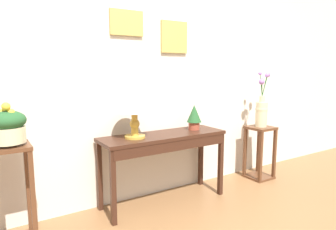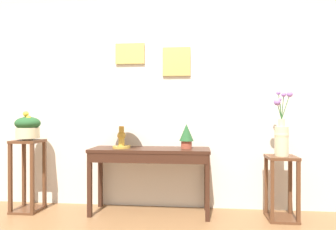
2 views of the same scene
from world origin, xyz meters
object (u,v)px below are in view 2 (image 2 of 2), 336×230
at_px(table_lamp, 121,119).
at_px(flower_vase_tall_right, 282,135).
at_px(potted_plant_on_console, 186,135).
at_px(console_table, 150,157).
at_px(planter_bowl_wide_left, 28,127).
at_px(pedestal_stand_left, 28,175).
at_px(pedestal_stand_right, 281,188).

relative_size(table_lamp, flower_vase_tall_right, 0.66).
bearing_deg(table_lamp, potted_plant_on_console, 1.70).
relative_size(console_table, planter_bowl_wide_left, 4.00).
bearing_deg(pedestal_stand_left, pedestal_stand_right, 0.11).
height_order(console_table, potted_plant_on_console, potted_plant_on_console).
height_order(console_table, pedestal_stand_right, console_table).
bearing_deg(flower_vase_tall_right, pedestal_stand_left, -179.92).
bearing_deg(console_table, pedestal_stand_left, -178.89).
xyz_separation_m(table_lamp, pedestal_stand_right, (1.73, -0.05, -0.72)).
xyz_separation_m(pedestal_stand_left, flower_vase_tall_right, (2.81, 0.00, 0.48)).
distance_m(console_table, flower_vase_tall_right, 1.43).
xyz_separation_m(table_lamp, planter_bowl_wide_left, (-1.08, -0.05, -0.09)).
height_order(console_table, flower_vase_tall_right, flower_vase_tall_right).
bearing_deg(planter_bowl_wide_left, potted_plant_on_console, 2.35).
xyz_separation_m(table_lamp, pedestal_stand_left, (-1.08, -0.05, -0.65)).
bearing_deg(pedestal_stand_right, flower_vase_tall_right, -93.81).
bearing_deg(flower_vase_tall_right, pedestal_stand_right, 86.19).
xyz_separation_m(pedestal_stand_right, flower_vase_tall_right, (-0.00, -0.00, 0.55)).
distance_m(table_lamp, planter_bowl_wide_left, 1.09).
xyz_separation_m(pedestal_stand_left, pedestal_stand_right, (2.81, 0.01, -0.07)).
bearing_deg(pedestal_stand_right, table_lamp, 178.46).
bearing_deg(potted_plant_on_console, console_table, -173.48).
distance_m(table_lamp, pedestal_stand_left, 1.26).
relative_size(console_table, table_lamp, 2.94).
bearing_deg(planter_bowl_wide_left, console_table, 1.14).
xyz_separation_m(planter_bowl_wide_left, flower_vase_tall_right, (2.81, 0.00, -0.07)).
bearing_deg(flower_vase_tall_right, console_table, 179.06).
relative_size(potted_plant_on_console, flower_vase_tall_right, 0.40).
bearing_deg(pedestal_stand_left, table_lamp, 2.75).
height_order(console_table, table_lamp, table_lamp).
bearing_deg(potted_plant_on_console, pedestal_stand_right, -3.89).
height_order(console_table, pedestal_stand_left, pedestal_stand_left).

